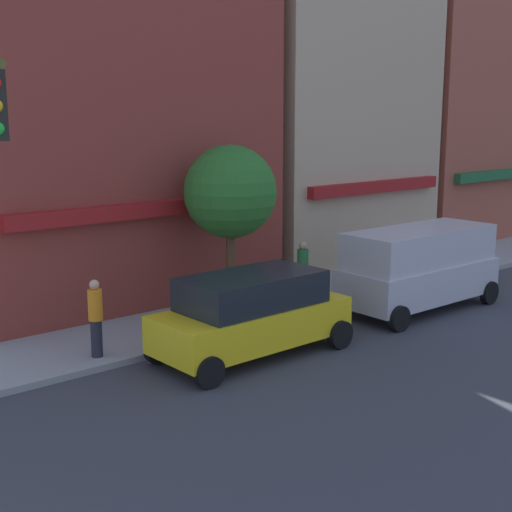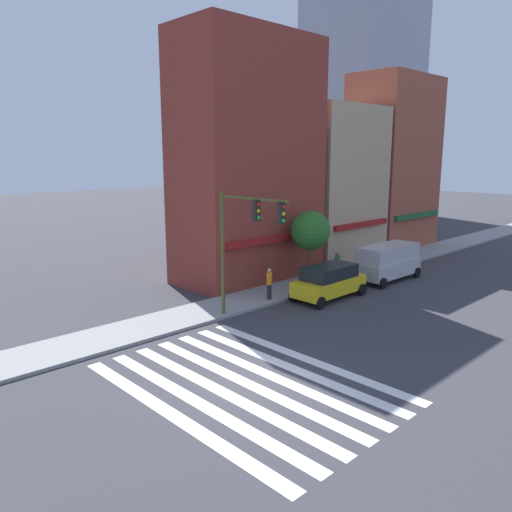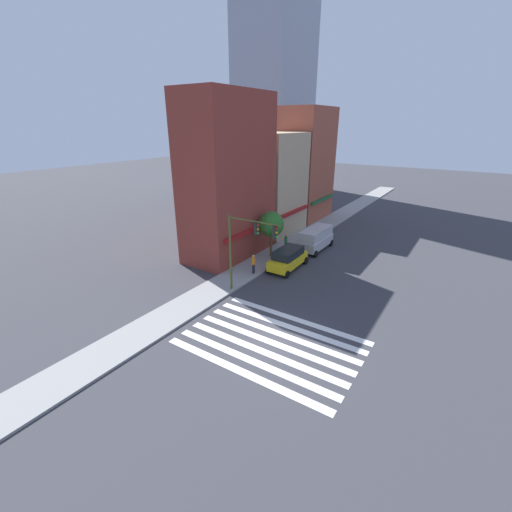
{
  "view_description": "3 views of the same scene",
  "coord_description": "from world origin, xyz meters",
  "px_view_note": "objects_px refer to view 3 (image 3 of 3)",
  "views": [
    {
      "loc": [
        0.7,
        -7.35,
        5.51
      ],
      "look_at": [
        12.04,
        6.0,
        2.0
      ],
      "focal_mm": 50.0,
      "sensor_mm": 36.0,
      "label": 1
    },
    {
      "loc": [
        -11.36,
        -12.33,
        8.09
      ],
      "look_at": [
        4.34,
        4.0,
        3.5
      ],
      "focal_mm": 35.0,
      "sensor_mm": 36.0,
      "label": 2
    },
    {
      "loc": [
        -15.47,
        -9.02,
        12.74
      ],
      "look_at": [
        4.34,
        4.0,
        3.5
      ],
      "focal_mm": 24.0,
      "sensor_mm": 36.0,
      "label": 3
    }
  ],
  "objects_px": {
    "pedestrian_orange_vest": "(253,264)",
    "pedestrian_green_top": "(286,242)",
    "suv_yellow": "(288,258)",
    "traffic_signal": "(247,240)",
    "van_silver": "(316,238)",
    "street_tree": "(271,224)"
  },
  "relations": [
    {
      "from": "pedestrian_orange_vest",
      "to": "street_tree",
      "type": "xyz_separation_m",
      "value": [
        4.56,
        0.92,
        2.38
      ]
    },
    {
      "from": "van_silver",
      "to": "street_tree",
      "type": "bearing_deg",
      "value": 149.3
    },
    {
      "from": "suv_yellow",
      "to": "pedestrian_orange_vest",
      "type": "distance_m",
      "value": 3.51
    },
    {
      "from": "traffic_signal",
      "to": "pedestrian_orange_vest",
      "type": "xyz_separation_m",
      "value": [
        3.51,
        1.79,
        -3.5
      ]
    },
    {
      "from": "street_tree",
      "to": "pedestrian_green_top",
      "type": "bearing_deg",
      "value": -11.96
    },
    {
      "from": "suv_yellow",
      "to": "pedestrian_orange_vest",
      "type": "bearing_deg",
      "value": 146.94
    },
    {
      "from": "traffic_signal",
      "to": "pedestrian_orange_vest",
      "type": "bearing_deg",
      "value": 27.01
    },
    {
      "from": "suv_yellow",
      "to": "pedestrian_green_top",
      "type": "height_order",
      "value": "suv_yellow"
    },
    {
      "from": "pedestrian_orange_vest",
      "to": "pedestrian_green_top",
      "type": "relative_size",
      "value": 1.0
    },
    {
      "from": "traffic_signal",
      "to": "van_silver",
      "type": "distance_m",
      "value": 13.08
    },
    {
      "from": "pedestrian_orange_vest",
      "to": "street_tree",
      "type": "relative_size",
      "value": 0.39
    },
    {
      "from": "pedestrian_orange_vest",
      "to": "street_tree",
      "type": "bearing_deg",
      "value": 146.68
    },
    {
      "from": "pedestrian_green_top",
      "to": "van_silver",
      "type": "bearing_deg",
      "value": 135.3
    },
    {
      "from": "pedestrian_orange_vest",
      "to": "pedestrian_green_top",
      "type": "bearing_deg",
      "value": 138.98
    },
    {
      "from": "pedestrian_green_top",
      "to": "street_tree",
      "type": "xyz_separation_m",
      "value": [
        -2.26,
        0.48,
        2.38
      ]
    },
    {
      "from": "traffic_signal",
      "to": "van_silver",
      "type": "height_order",
      "value": "traffic_signal"
    },
    {
      "from": "pedestrian_orange_vest",
      "to": "van_silver",
      "type": "bearing_deg",
      "value": 123.66
    },
    {
      "from": "pedestrian_green_top",
      "to": "traffic_signal",
      "type": "bearing_deg",
      "value": 12.39
    },
    {
      "from": "street_tree",
      "to": "van_silver",
      "type": "bearing_deg",
      "value": -31.39
    },
    {
      "from": "suv_yellow",
      "to": "street_tree",
      "type": "xyz_separation_m",
      "value": [
        1.59,
        2.8,
        2.42
      ]
    },
    {
      "from": "traffic_signal",
      "to": "van_silver",
      "type": "xyz_separation_m",
      "value": [
        12.66,
        -0.09,
        -3.29
      ]
    },
    {
      "from": "traffic_signal",
      "to": "street_tree",
      "type": "relative_size",
      "value": 1.39
    }
  ]
}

